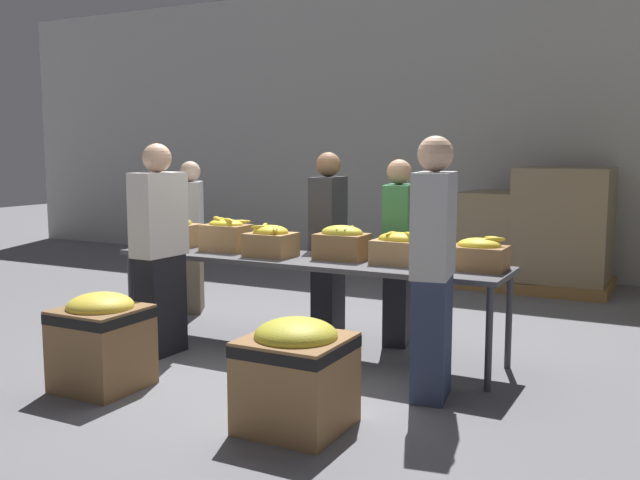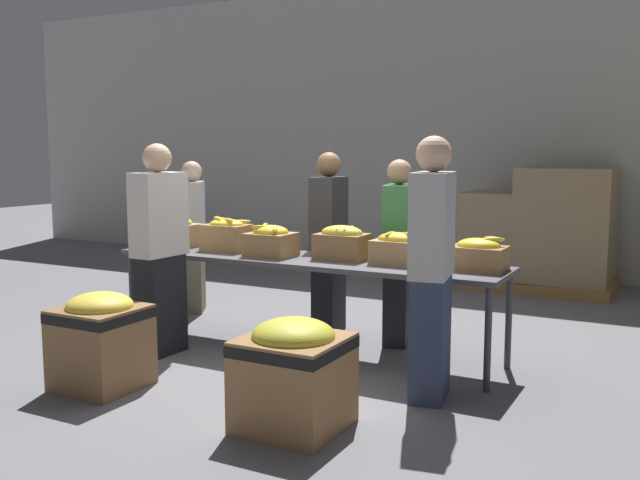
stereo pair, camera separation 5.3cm
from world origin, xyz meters
name	(u,v)px [view 1 (the left image)]	position (x,y,z in m)	size (l,w,h in m)	color
ground_plane	(305,350)	(0.00, 0.00, 0.00)	(30.00, 30.00, 0.00)	slate
wall_back	(462,126)	(0.00, 4.45, 2.00)	(16.00, 0.08, 4.00)	#B7B7B2
sorting_table	(305,264)	(0.00, 0.00, 0.74)	(3.38, 0.72, 0.79)	#4C4C51
banana_box_0	(174,231)	(-1.42, 0.07, 0.93)	(0.43, 0.33, 0.29)	tan
banana_box_1	(226,234)	(-0.82, 0.05, 0.93)	(0.41, 0.28, 0.31)	#A37A4C
banana_box_2	(271,241)	(-0.30, -0.05, 0.92)	(0.38, 0.32, 0.27)	#A37A4C
banana_box_3	(342,242)	(0.31, 0.08, 0.93)	(0.41, 0.31, 0.28)	olive
banana_box_4	(400,248)	(0.82, 0.06, 0.92)	(0.41, 0.28, 0.27)	tan
banana_box_5	(479,254)	(1.44, 0.09, 0.91)	(0.41, 0.31, 0.26)	olive
volunteer_0	(398,253)	(0.61, 0.57, 0.80)	(0.30, 0.47, 1.60)	black
volunteer_1	(433,270)	(1.32, -0.61, 0.88)	(0.31, 0.51, 1.77)	#2D3856
volunteer_2	(328,244)	(-0.10, 0.64, 0.82)	(0.28, 0.47, 1.66)	black
volunteer_3	(160,251)	(-1.00, -0.63, 0.86)	(0.25, 0.47, 1.73)	black
volunteer_4	(192,238)	(-1.75, 0.75, 0.78)	(0.39, 0.47, 1.57)	#6B604C
donation_bin_0	(102,338)	(-0.81, -1.50, 0.36)	(0.55, 0.55, 0.69)	olive
donation_bin_1	(296,371)	(0.77, -1.50, 0.36)	(0.60, 0.60, 0.68)	olive
pallet_stack_0	(563,230)	(1.49, 3.71, 0.72)	(1.15, 1.15, 1.47)	olive
pallet_stack_1	(502,240)	(0.77, 3.67, 0.57)	(1.01, 1.01, 1.17)	olive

